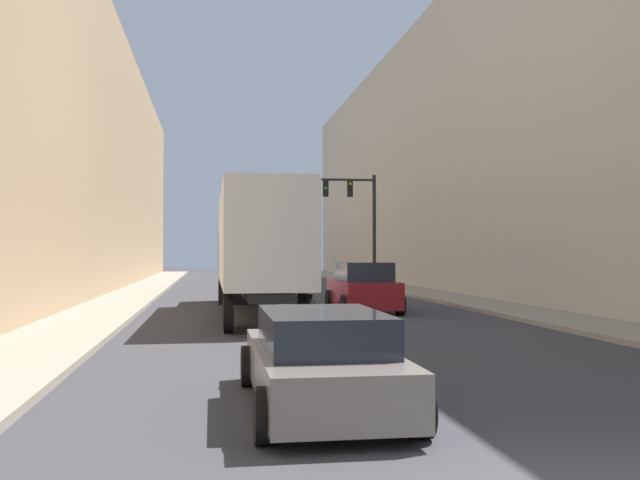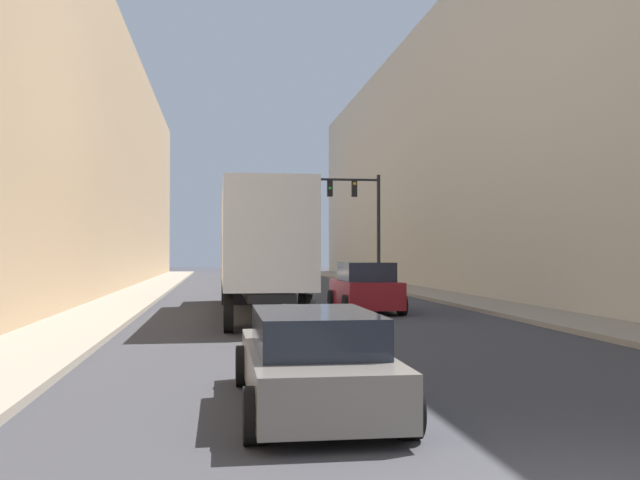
% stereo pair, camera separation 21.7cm
% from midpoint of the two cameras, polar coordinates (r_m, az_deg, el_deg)
% --- Properties ---
extents(sidewalk_right, '(2.51, 80.00, 0.15)m').
position_cam_midpoint_polar(sidewalk_right, '(36.66, 8.50, -4.18)').
color(sidewalk_right, gray).
rests_on(sidewalk_right, ground).
extents(sidewalk_left, '(2.51, 80.00, 0.15)m').
position_cam_midpoint_polar(sidewalk_left, '(35.35, -14.18, -4.28)').
color(sidewalk_left, gray).
rests_on(sidewalk_left, ground).
extents(building_right, '(6.00, 80.00, 15.63)m').
position_cam_midpoint_polar(building_right, '(38.46, 14.60, 7.55)').
color(building_right, '#BCB29E').
rests_on(building_right, ground).
extents(building_left, '(6.00, 80.00, 14.63)m').
position_cam_midpoint_polar(building_left, '(36.37, -20.87, 7.28)').
color(building_left, tan).
rests_on(building_left, ground).
extents(semi_truck, '(2.44, 13.97, 4.09)m').
position_cam_midpoint_polar(semi_truck, '(24.61, -4.75, -0.57)').
color(semi_truck, silver).
rests_on(semi_truck, ground).
extents(sedan_car, '(1.99, 4.77, 1.33)m').
position_cam_midpoint_polar(sedan_car, '(9.79, 0.04, -9.65)').
color(sedan_car, slate).
rests_on(sedan_car, ground).
extents(suv_car, '(2.14, 4.40, 1.77)m').
position_cam_midpoint_polar(suv_car, '(25.45, 3.87, -3.89)').
color(suv_car, maroon).
rests_on(suv_car, ground).
extents(traffic_signal_gantry, '(5.67, 0.35, 6.51)m').
position_cam_midpoint_polar(traffic_signal_gantry, '(40.11, 2.81, 2.58)').
color(traffic_signal_gantry, black).
rests_on(traffic_signal_gantry, ground).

